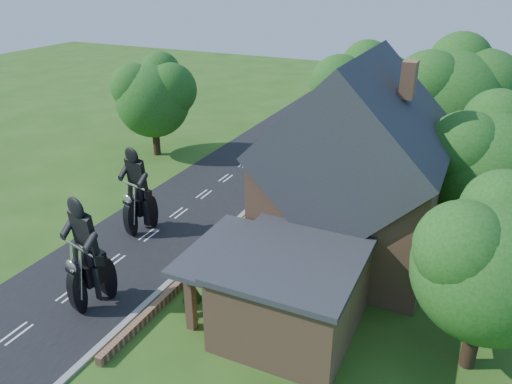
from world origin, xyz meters
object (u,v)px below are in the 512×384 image
at_px(house, 354,175).
at_px(motorcycle_lead, 93,289).
at_px(motorcycle_follow, 141,219).
at_px(annex, 289,291).
at_px(garden_wall, 234,232).

height_order(house, motorcycle_lead, house).
bearing_deg(motorcycle_lead, house, -119.40).
xyz_separation_m(house, motorcycle_follow, (-11.13, -2.75, -3.59)).
relative_size(annex, motorcycle_follow, 4.36).
bearing_deg(annex, motorcycle_follow, 158.90).
bearing_deg(garden_wall, house, 9.17).
bearing_deg(motorcycle_lead, annex, -149.53).
xyz_separation_m(garden_wall, annex, (5.57, -5.80, 1.57)).
height_order(garden_wall, house, house).
bearing_deg(motorcycle_follow, motorcycle_lead, 123.63).
distance_m(motorcycle_lead, motorcycle_follow, 6.72).
bearing_deg(annex, garden_wall, 133.84).
relative_size(annex, motorcycle_lead, 4.14).
relative_size(house, motorcycle_follow, 6.33).
distance_m(annex, motorcycle_lead, 8.66).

